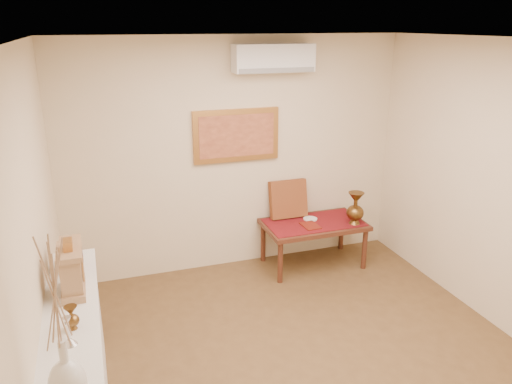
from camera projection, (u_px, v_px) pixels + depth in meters
name	position (u px, v px, depth m)	size (l,w,h in m)	color
floor	(314.00, 376.00, 4.19)	(4.50, 4.50, 0.00)	brown
ceiling	(330.00, 41.00, 3.31)	(4.50, 4.50, 0.00)	silver
wall_back	(236.00, 156.00, 5.77)	(4.00, 0.02, 2.70)	beige
wall_left	(34.00, 268.00, 3.14)	(0.02, 4.50, 2.70)	beige
white_vase	(59.00, 322.00, 2.36)	(0.19, 0.19, 0.98)	silver
candlestick	(68.00, 331.00, 2.97)	(0.09, 0.09, 0.19)	silver
brass_urn_small	(71.00, 314.00, 3.12)	(0.09, 0.09, 0.21)	brown
table_cloth	(314.00, 222.00, 5.95)	(1.14, 0.59, 0.01)	maroon
brass_urn_tall	(356.00, 205.00, 5.84)	(0.21, 0.21, 0.47)	brown
plate	(310.00, 219.00, 6.03)	(0.17, 0.17, 0.01)	silver
menu	(310.00, 226.00, 5.83)	(0.18, 0.25, 0.01)	maroon
cushion	(288.00, 199.00, 6.05)	(0.46, 0.10, 0.46)	#5D1712
display_ledge	(78.00, 375.00, 3.47)	(0.37, 2.02, 0.98)	silver
mantel_clock	(72.00, 270.00, 3.53)	(0.17, 0.36, 0.41)	#A47D54
wooden_chest	(72.00, 254.00, 3.89)	(0.16, 0.21, 0.24)	#A47D54
low_table	(314.00, 228.00, 5.97)	(1.20, 0.70, 0.55)	#522718
painting	(236.00, 135.00, 5.66)	(1.00, 0.06, 0.60)	#B37839
ac_unit	(273.00, 58.00, 5.42)	(0.90, 0.25, 0.30)	white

